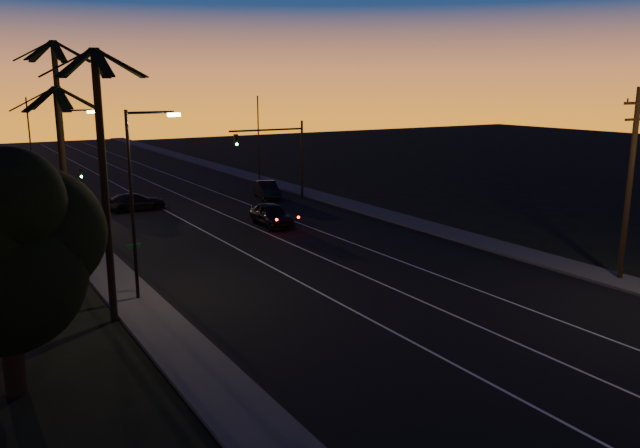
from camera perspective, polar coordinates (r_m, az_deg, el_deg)
road at (r=43.91m, az=-5.89°, el=-0.74°), size 20.00×170.00×0.01m
sidewalk_left at (r=40.52m, az=-20.33°, el=-2.50°), size 2.40×170.00×0.16m
sidewalk_right at (r=49.62m, az=5.84°, el=0.90°), size 2.40×170.00×0.16m
lane_stripe_left at (r=42.74m, az=-9.52°, el=-1.20°), size 0.12×160.00×0.01m
lane_stripe_mid at (r=44.12m, az=-5.31°, el=-0.65°), size 0.12×160.00×0.01m
lane_stripe_right at (r=45.72m, az=-1.37°, el=-0.13°), size 0.12×160.00×0.01m
bushy_tree at (r=22.17m, az=-26.71°, el=-2.02°), size 6.30×5.30×8.30m
palm_near at (r=27.39m, az=-19.29°, el=5.61°), size 4.25×4.16×11.53m
palm_mid at (r=33.24m, az=-22.45°, el=5.04°), size 4.25×4.16×10.03m
palm_far at (r=39.18m, az=-22.62°, el=8.03°), size 4.25×4.16×12.53m
streetlight_left_near at (r=29.99m, az=-16.34°, el=2.97°), size 2.55×0.26×9.00m
streetlight_left_far at (r=47.50m, az=-22.12°, el=5.61°), size 2.55×0.26×8.50m
street_sign at (r=31.69m, az=-16.59°, el=-3.35°), size 0.70×0.06×2.60m
utility_pole at (r=35.55m, az=26.47°, el=3.58°), size 2.20×0.28×10.00m
signal_mast at (r=55.12m, az=-3.80°, el=7.04°), size 7.10×0.41×7.00m
signal_post at (r=49.91m, az=-20.96°, el=3.48°), size 0.28×0.37×4.20m
far_pole_left at (r=64.28m, az=-24.94°, el=6.44°), size 0.14×0.14×9.00m
far_pole_right at (r=67.56m, az=-5.65°, el=7.78°), size 0.14×0.14×9.00m
lead_car at (r=45.63m, az=-4.45°, el=0.86°), size 2.29×5.49×1.64m
right_car at (r=56.75m, az=-4.89°, el=3.12°), size 2.71×4.99×1.56m
cross_car at (r=53.21m, az=-16.51°, el=1.94°), size 4.94×2.01×1.43m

